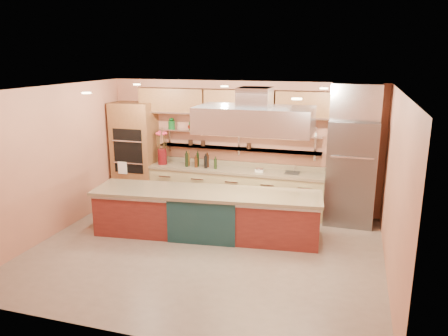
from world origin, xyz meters
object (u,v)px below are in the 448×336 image
(refrigerator, at_px, (351,173))
(green_canister, at_px, (205,126))
(island, at_px, (206,213))
(copper_kettle, at_px, (191,127))
(kitchen_scale, at_px, (259,169))
(flower_vase, at_px, (162,157))

(refrigerator, bearing_deg, green_canister, 175.82)
(island, distance_m, green_canister, 2.25)
(green_canister, bearing_deg, copper_kettle, 180.00)
(refrigerator, height_order, island, refrigerator)
(kitchen_scale, xyz_separation_m, copper_kettle, (-1.62, 0.22, 0.80))
(flower_vase, bearing_deg, refrigerator, -0.14)
(refrigerator, xyz_separation_m, kitchen_scale, (-1.86, 0.01, -0.07))
(kitchen_scale, bearing_deg, island, -107.48)
(island, relative_size, copper_kettle, 25.88)
(copper_kettle, bearing_deg, green_canister, 0.00)
(flower_vase, height_order, green_canister, green_canister)
(flower_vase, distance_m, green_canister, 1.21)
(flower_vase, height_order, copper_kettle, copper_kettle)
(island, relative_size, green_canister, 21.53)
(island, bearing_deg, kitchen_scale, 58.04)
(flower_vase, xyz_separation_m, kitchen_scale, (2.24, 0.00, -0.13))
(kitchen_scale, bearing_deg, copper_kettle, -179.71)
(refrigerator, height_order, kitchen_scale, refrigerator)
(refrigerator, distance_m, flower_vase, 4.10)
(green_canister, bearing_deg, flower_vase, -167.09)
(green_canister, bearing_deg, kitchen_scale, -9.72)
(refrigerator, xyz_separation_m, copper_kettle, (-3.48, 0.23, 0.73))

